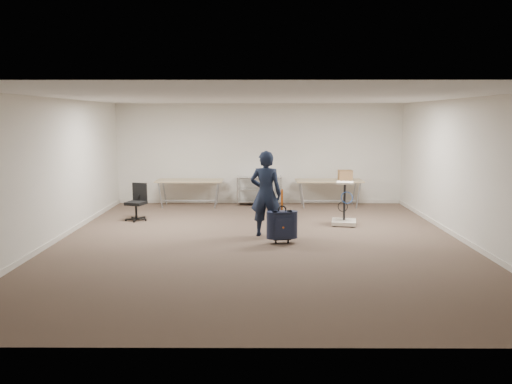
{
  "coord_description": "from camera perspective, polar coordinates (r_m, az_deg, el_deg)",
  "views": [
    {
      "loc": [
        -0.03,
        -9.5,
        2.45
      ],
      "look_at": [
        -0.07,
        0.3,
        0.95
      ],
      "focal_mm": 35.0,
      "sensor_mm": 36.0,
      "label": 1
    }
  ],
  "objects": [
    {
      "name": "cardboard_box",
      "position": [
        13.73,
        10.16,
        1.91
      ],
      "size": [
        0.37,
        0.28,
        0.27
      ],
      "primitive_type": "cube",
      "rotation": [
        0.0,
        0.0,
        0.02
      ],
      "color": "#A3794C",
      "rests_on": "folding_table_right"
    },
    {
      "name": "equipment_cart",
      "position": [
        11.49,
        10.04,
        -2.46
      ],
      "size": [
        0.63,
        0.63,
        0.99
      ],
      "color": "beige",
      "rests_on": "ground"
    },
    {
      "name": "room_shell",
      "position": [
        11.15,
        0.39,
        -3.76
      ],
      "size": [
        8.0,
        9.0,
        9.0
      ],
      "color": "beige",
      "rests_on": "ground"
    },
    {
      "name": "wire_shelf",
      "position": [
        13.85,
        0.37,
        0.32
      ],
      "size": [
        1.22,
        0.47,
        0.8
      ],
      "color": "silver",
      "rests_on": "ground"
    },
    {
      "name": "office_chair",
      "position": [
        12.17,
        -13.45,
        -1.91
      ],
      "size": [
        0.53,
        0.53,
        0.87
      ],
      "color": "black",
      "rests_on": "ground"
    },
    {
      "name": "person",
      "position": [
        10.16,
        1.13,
        -0.2
      ],
      "size": [
        0.71,
        0.54,
        1.76
      ],
      "primitive_type": "imported",
      "rotation": [
        0.0,
        0.0,
        2.95
      ],
      "color": "black",
      "rests_on": "ground"
    },
    {
      "name": "folding_table_left",
      "position": [
        13.7,
        -7.6,
        1.16
      ],
      "size": [
        1.8,
        0.75,
        0.73
      ],
      "color": "tan",
      "rests_on": "ground"
    },
    {
      "name": "ground",
      "position": [
        9.81,
        0.41,
        -5.78
      ],
      "size": [
        9.0,
        9.0,
        0.0
      ],
      "primitive_type": "plane",
      "color": "#443529",
      "rests_on": "ground"
    },
    {
      "name": "suitcase",
      "position": [
        9.68,
        2.99,
        -3.8
      ],
      "size": [
        0.42,
        0.28,
        1.06
      ],
      "color": "black",
      "rests_on": "ground"
    },
    {
      "name": "folding_table_right",
      "position": [
        13.71,
        8.34,
        1.14
      ],
      "size": [
        1.8,
        0.75,
        0.73
      ],
      "color": "tan",
      "rests_on": "ground"
    }
  ]
}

